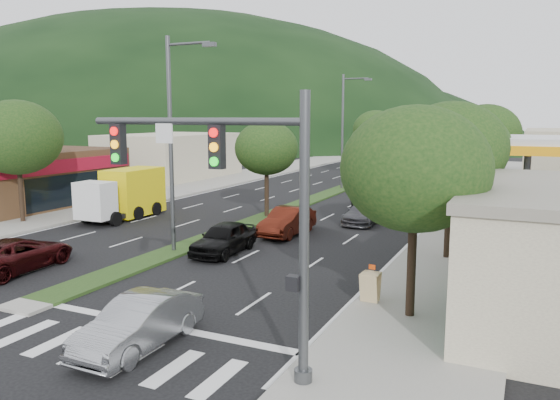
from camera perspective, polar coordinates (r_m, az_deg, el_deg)
The scene contains 27 objects.
ground at distance 20.94m, azimuth -24.12°, elevation -9.90°, with size 160.00×160.00×0.00m, color black.
sidewalk_right at distance 38.46m, azimuth 20.45°, elevation -1.31°, with size 5.00×90.00×0.15m, color gray.
sidewalk_left at distance 47.64m, azimuth -11.75°, elevation 0.91°, with size 6.00×90.00×0.15m, color gray.
median at distance 44.05m, azimuth 4.37°, elevation 0.42°, with size 1.60×56.00×0.12m, color black.
traffic_signal at distance 13.01m, azimuth -3.91°, elevation 0.88°, with size 6.12×0.40×7.00m.
shop_left at distance 43.93m, azimuth -25.44°, elevation 2.14°, with size 10.15×12.00×4.00m.
bldg_left_far at distance 58.17m, azimuth -11.29°, elevation 4.52°, with size 9.00×14.00×4.60m, color beige.
hill_far at distance 155.57m, azimuth -12.96°, elevation 6.16°, with size 176.00×132.00×82.00m, color black.
tree_r_a at distance 17.22m, azimuth 13.93°, elevation 3.15°, with size 4.60×4.60×6.63m.
tree_r_b at distance 25.08m, azimuth 17.49°, elevation 5.18°, with size 4.80×4.80×6.94m.
tree_r_c at distance 33.04m, azimuth 19.31°, elevation 5.35°, with size 4.40×4.40×6.48m.
tree_r_d at distance 42.97m, azimuth 20.69°, elevation 6.54°, with size 5.00×5.00×7.17m.
tree_r_e at distance 52.95m, azimuth 21.51°, elevation 6.49°, with size 4.60×4.60×6.71m.
tree_med_near at distance 34.45m, azimuth -1.42°, elevation 5.43°, with size 4.00×4.00×6.02m.
tree_med_far at distance 58.86m, azimuth 9.95°, elevation 7.24°, with size 4.80×4.80×6.94m.
tree_l_a at distance 35.96m, azimuth -25.79°, elevation 5.91°, with size 5.20×5.20×7.25m.
streetlight_near at distance 25.71m, azimuth -11.01°, elevation 6.72°, with size 2.60×0.25×10.00m.
streetlight_mid at distance 48.25m, azimuth 6.79°, elevation 7.69°, with size 2.60×0.25×10.00m.
sedan_silver at distance 16.08m, azimuth -14.50°, elevation -12.34°, with size 1.51×4.34×1.43m, color gray.
suv_maroon at distance 25.50m, azimuth -25.79°, elevation -5.12°, with size 2.31×5.01×1.39m, color black.
car_queue_a at distance 25.88m, azimuth -5.88°, elevation -3.98°, with size 1.75×4.35×1.48m, color black.
car_queue_b at distance 33.43m, azimuth 8.85°, elevation -1.31°, with size 1.81×4.45×1.29m, color #48474C.
car_queue_c at distance 29.76m, azimuth 0.78°, elevation -2.24°, with size 1.58×4.54×1.50m, color #4A160C.
car_queue_d at distance 39.87m, azimuth 9.82°, elevation 0.37°, with size 2.32×5.03×1.40m, color black.
box_truck at distance 35.91m, azimuth -15.80°, elevation 0.48°, with size 2.62×6.34×3.09m.
motorhome at distance 45.81m, azimuth 14.93°, elevation 2.63°, with size 2.95×8.76×3.33m.
a_frame_sign at distance 19.04m, azimuth 9.42°, elevation -8.69°, with size 0.63×0.72×1.37m.
Camera 1 is at (15.25, -12.83, 6.42)m, focal length 35.00 mm.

